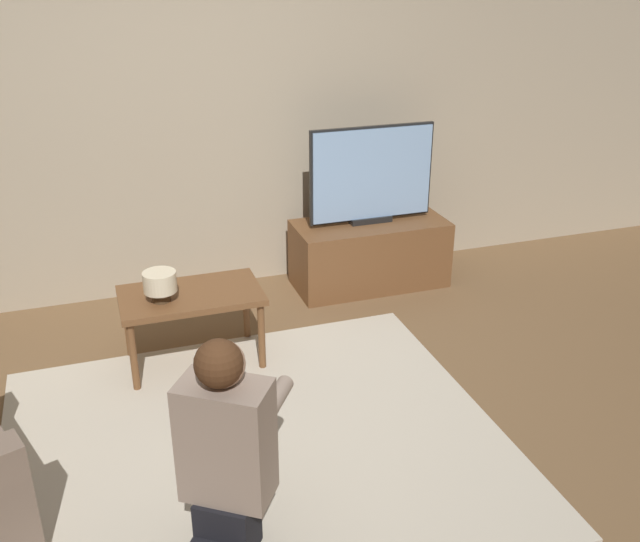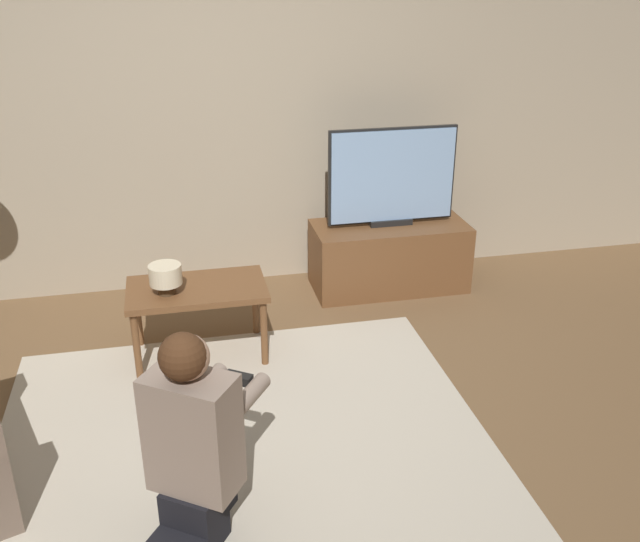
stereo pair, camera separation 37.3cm
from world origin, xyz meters
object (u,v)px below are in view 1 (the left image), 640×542
Objects in this scene: coffee_table at (191,302)px; person_kneeling at (226,452)px; table_lamp at (160,284)px; tv at (372,175)px.

coffee_table is 1.45m from person_kneeling.
coffee_table is 4.35× the size of table_lamp.
table_lamp is at bearing -52.94° from person_kneeling.
person_kneeling reaches higher than coffee_table.
person_kneeling is at bearing -87.34° from table_lamp.
table_lamp is (-0.16, -0.05, 0.16)m from coffee_table.
coffee_table is 0.24m from table_lamp.
tv is 4.87× the size of table_lamp.
coffee_table is 0.84× the size of person_kneeling.
table_lamp is (-0.06, 1.40, 0.09)m from person_kneeling.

